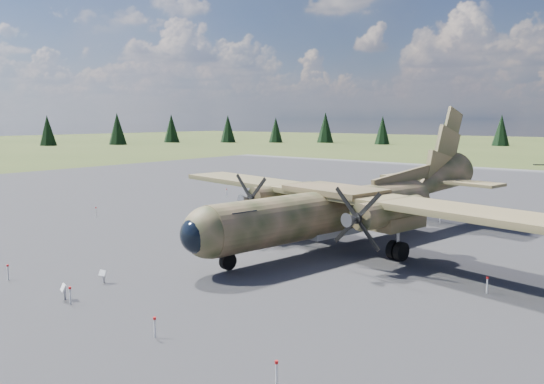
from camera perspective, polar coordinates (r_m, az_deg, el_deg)
The scene contains 7 objects.
ground at distance 36.28m, azimuth -3.85°, elevation -5.64°, with size 500.00×500.00×0.00m, color #4A5325.
apron at distance 44.01m, azimuth 4.96°, elevation -3.25°, with size 120.00×120.00×0.04m, color slate.
transport_plane at distance 35.92m, azimuth 7.93°, elevation -1.13°, with size 30.47×27.39×10.05m.
info_placard_left at distance 29.12m, azimuth -17.73°, elevation -8.44°, with size 0.47×0.25×0.71m.
info_placard_right at distance 27.12m, azimuth -21.50°, elevation -9.72°, with size 0.53×0.35×0.78m.
barrier_fence at distance 36.41m, azimuth -4.48°, elevation -4.77°, with size 33.12×29.62×0.85m.
treeline at distance 43.84m, azimuth -7.46°, elevation 2.91°, with size 322.12×321.77×10.90m.
Camera 1 is at (23.79, -26.05, 8.46)m, focal length 35.00 mm.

